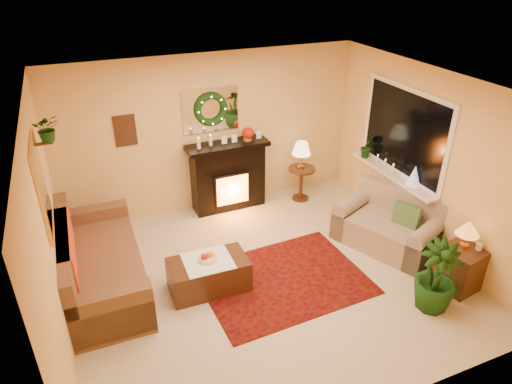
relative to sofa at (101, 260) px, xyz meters
name	(u,v)px	position (x,y,z in m)	size (l,w,h in m)	color
floor	(266,277)	(2.04, -0.65, -0.43)	(5.00, 5.00, 0.00)	beige
ceiling	(268,90)	(2.04, -0.65, 2.17)	(5.00, 5.00, 0.00)	white
wall_back	(211,133)	(2.04, 1.60, 0.87)	(5.00, 5.00, 0.00)	#EFD88C
wall_front	(376,312)	(2.04, -2.90, 0.87)	(5.00, 5.00, 0.00)	#EFD88C
wall_left	(49,237)	(-0.46, -0.65, 0.87)	(4.50, 4.50, 0.00)	#EFD88C
wall_right	(428,161)	(4.54, -0.65, 0.87)	(4.50, 4.50, 0.00)	#EFD88C
area_rug	(283,280)	(2.23, -0.81, -0.42)	(2.15, 1.61, 0.01)	maroon
sofa	(101,260)	(0.00, 0.00, 0.00)	(0.97, 2.20, 0.94)	#543323
red_throw	(97,251)	(-0.03, 0.18, 0.03)	(0.79, 1.29, 0.02)	#B2220A
fireplace	(228,178)	(2.23, 1.39, 0.12)	(1.21, 0.38, 1.11)	black
poinsettia	(248,133)	(2.60, 1.37, 0.87)	(0.20, 0.20, 0.20)	#A41B04
mantel_candle_a	(199,144)	(1.75, 1.34, 0.83)	(0.06, 0.06, 0.19)	white
mantel_candle_b	(211,140)	(1.96, 1.40, 0.83)	(0.06, 0.06, 0.18)	#F6E5C6
mantel_mirror	(210,110)	(2.04, 1.58, 1.27)	(0.92, 0.02, 0.72)	white
wreath	(211,110)	(2.04, 1.54, 1.29)	(0.55, 0.55, 0.11)	#194719
wall_art	(125,131)	(0.69, 1.58, 1.12)	(0.32, 0.03, 0.48)	#381E11
gold_mirror	(42,187)	(-0.44, -0.35, 1.32)	(0.03, 0.84, 1.00)	gold
hanging_plant	(50,141)	(-0.30, 0.40, 1.54)	(0.33, 0.28, 0.36)	#194719
loveseat	(388,221)	(4.01, -0.65, -0.01)	(0.84, 1.45, 0.84)	tan
window_frame	(404,132)	(4.53, -0.10, 1.12)	(0.03, 1.86, 1.36)	white
window_glass	(403,132)	(4.51, -0.10, 1.12)	(0.02, 1.70, 1.22)	black
window_sill	(392,174)	(4.42, -0.10, 0.44)	(0.22, 1.86, 0.04)	white
mini_tree	(414,176)	(4.45, -0.54, 0.61)	(0.21, 0.21, 0.31)	silver
sill_plant	(367,146)	(4.40, 0.57, 0.66)	(0.27, 0.22, 0.50)	#174B18
side_table_round	(301,183)	(3.50, 1.13, -0.10)	(0.47, 0.47, 0.61)	black
lamp_cream	(301,154)	(3.48, 1.14, 0.45)	(0.32, 0.32, 0.49)	#FFE99A
end_table_square	(460,270)	(4.30, -1.80, -0.16)	(0.48, 0.48, 0.59)	#382817
lamp_tiffany	(466,238)	(4.31, -1.76, 0.32)	(0.30, 0.30, 0.43)	orange
coffee_table	(209,275)	(1.26, -0.56, -0.22)	(1.02, 0.56, 0.43)	#342116
fruit_bowl	(208,259)	(1.26, -0.54, 0.02)	(0.24, 0.24, 0.06)	beige
floor_palm	(436,278)	(3.71, -1.98, 0.02)	(1.57, 1.57, 2.80)	#1F5528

